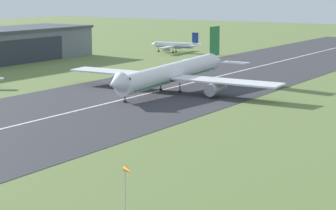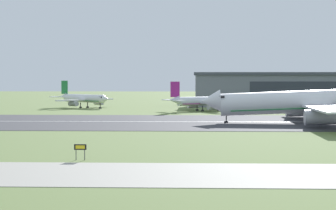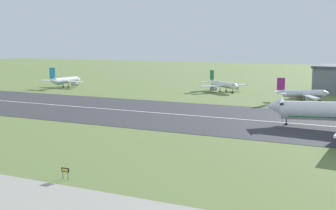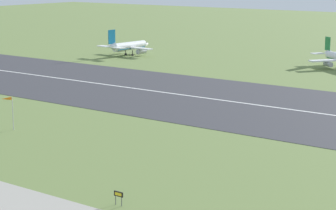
% 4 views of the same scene
% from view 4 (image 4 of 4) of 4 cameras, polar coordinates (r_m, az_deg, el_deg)
% --- Properties ---
extents(ground_plane, '(731.14, 731.14, 0.00)m').
position_cam_4_polar(ground_plane, '(96.79, -3.96, -5.63)').
color(ground_plane, olive).
extents(runway_strip, '(491.14, 48.97, 0.06)m').
position_cam_4_polar(runway_strip, '(140.14, 10.09, -0.32)').
color(runway_strip, '#333338').
rests_on(runway_strip, ground_plane).
extents(runway_centreline, '(442.02, 0.70, 0.01)m').
position_cam_4_polar(runway_centreline, '(140.13, 10.09, -0.31)').
color(runway_centreline, silver).
rests_on(runway_centreline, runway_strip).
extents(airplane_parked_centre, '(19.27, 20.22, 9.26)m').
position_cam_4_polar(airplane_parked_centre, '(225.07, -3.44, 5.12)').
color(airplane_parked_centre, white).
rests_on(airplane_parked_centre, ground_plane).
extents(windsock_pole, '(1.48, 1.89, 6.21)m').
position_cam_4_polar(windsock_pole, '(121.95, -13.83, 0.34)').
color(windsock_pole, '#B7B7BC').
rests_on(windsock_pole, ground_plane).
extents(runway_sign, '(1.40, 0.13, 1.81)m').
position_cam_4_polar(runway_sign, '(82.21, -4.33, -7.84)').
color(runway_sign, '#4C4C51').
rests_on(runway_sign, ground_plane).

